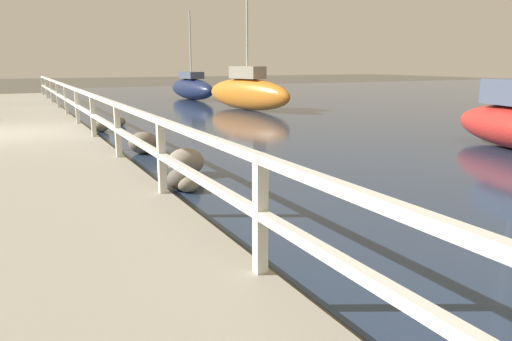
% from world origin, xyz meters
% --- Properties ---
extents(railing, '(0.10, 32.50, 1.02)m').
position_xyz_m(railing, '(2.11, 0.00, 1.03)').
color(railing, silver).
rests_on(railing, dock_walkway).
extents(boulder_upstream, '(0.38, 0.34, 0.29)m').
position_xyz_m(boulder_upstream, '(3.62, 3.12, 0.14)').
color(boulder_upstream, slate).
rests_on(boulder_upstream, ground).
extents(boulder_mid_strip, '(0.47, 0.42, 0.35)m').
position_xyz_m(boulder_mid_strip, '(2.79, 1.78, 0.18)').
color(boulder_mid_strip, slate).
rests_on(boulder_mid_strip, ground).
extents(boulder_far_strip, '(0.69, 0.62, 0.52)m').
position_xyz_m(boulder_far_strip, '(3.19, -5.07, 0.26)').
color(boulder_far_strip, gray).
rests_on(boulder_far_strip, ground).
extents(boulder_near_dock, '(0.52, 0.47, 0.39)m').
position_xyz_m(boulder_near_dock, '(2.79, -6.10, 0.19)').
color(boulder_near_dock, '#666056').
rests_on(boulder_near_dock, ground).
extents(boulder_downstream, '(0.38, 0.34, 0.28)m').
position_xyz_m(boulder_downstream, '(2.84, -6.26, 0.14)').
color(boulder_downstream, gray).
rests_on(boulder_downstream, ground).
extents(boulder_water_edge, '(0.68, 0.61, 0.51)m').
position_xyz_m(boulder_water_edge, '(3.05, -2.41, 0.25)').
color(boulder_water_edge, slate).
rests_on(boulder_water_edge, ground).
extents(sailboat_navy, '(1.37, 5.73, 4.85)m').
position_xyz_m(sailboat_navy, '(9.79, 13.61, 0.66)').
color(sailboat_navy, '#192347').
rests_on(sailboat_navy, water_surface).
extents(sailboat_orange, '(2.14, 5.78, 8.12)m').
position_xyz_m(sailboat_orange, '(9.93, 6.45, 0.79)').
color(sailboat_orange, orange).
rests_on(sailboat_orange, water_surface).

